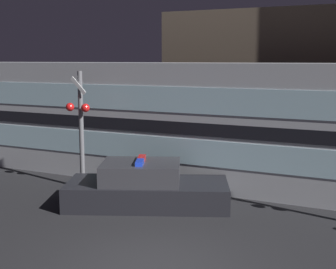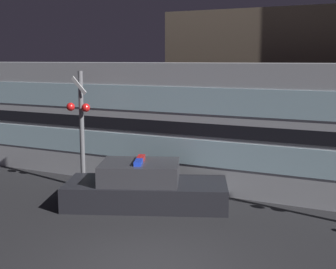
% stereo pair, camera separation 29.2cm
% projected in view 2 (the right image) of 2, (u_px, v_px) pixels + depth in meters
% --- Properties ---
extents(train, '(23.96, 3.07, 4.06)m').
position_uv_depth(train, '(186.00, 122.00, 16.30)').
color(train, '#B7BABF').
rests_on(train, ground_plane).
extents(police_car, '(4.99, 3.56, 1.39)m').
position_uv_depth(police_car, '(145.00, 188.00, 13.47)').
color(police_car, black).
rests_on(police_car, ground_plane).
extents(crossing_signal_far, '(0.87, 0.37, 3.82)m').
position_uv_depth(crossing_signal_far, '(81.00, 122.00, 15.06)').
color(crossing_signal_far, slate).
rests_on(crossing_signal_far, ground_plane).
extents(building_left, '(8.65, 4.65, 6.35)m').
position_uv_depth(building_left, '(268.00, 81.00, 22.28)').
color(building_left, brown).
rests_on(building_left, ground_plane).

